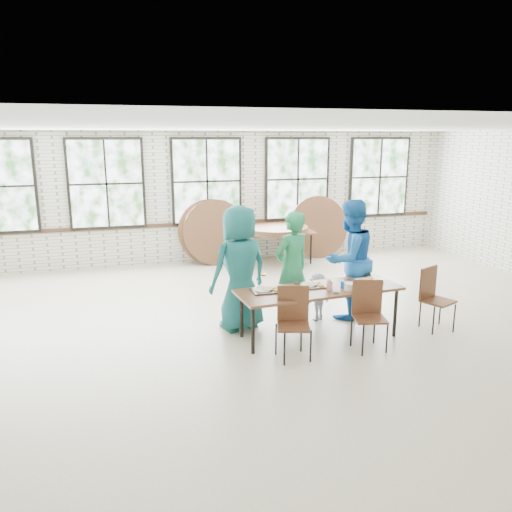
{
  "coord_description": "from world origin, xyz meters",
  "views": [
    {
      "loc": [
        -2.11,
        -6.87,
        2.86
      ],
      "look_at": [
        0.0,
        0.4,
        1.05
      ],
      "focal_mm": 35.0,
      "sensor_mm": 36.0,
      "label": 1
    }
  ],
  "objects_px": {
    "dining_table": "(319,292)",
    "storage_table": "(275,234)",
    "chair_near_right": "(368,309)",
    "chair_near_left": "(293,316)"
  },
  "relations": [
    {
      "from": "dining_table",
      "to": "chair_near_left",
      "type": "height_order",
      "value": "chair_near_left"
    },
    {
      "from": "chair_near_left",
      "to": "storage_table",
      "type": "distance_m",
      "value": 5.03
    },
    {
      "from": "chair_near_right",
      "to": "dining_table",
      "type": "bearing_deg",
      "value": 147.94
    },
    {
      "from": "dining_table",
      "to": "chair_near_left",
      "type": "xyz_separation_m",
      "value": [
        -0.58,
        -0.5,
        -0.13
      ]
    },
    {
      "from": "dining_table",
      "to": "chair_near_right",
      "type": "height_order",
      "value": "chair_near_right"
    },
    {
      "from": "dining_table",
      "to": "storage_table",
      "type": "xyz_separation_m",
      "value": [
        0.77,
        4.34,
        -0.0
      ]
    },
    {
      "from": "chair_near_left",
      "to": "chair_near_right",
      "type": "bearing_deg",
      "value": 16.29
    },
    {
      "from": "dining_table",
      "to": "storage_table",
      "type": "distance_m",
      "value": 4.41
    },
    {
      "from": "chair_near_right",
      "to": "storage_table",
      "type": "height_order",
      "value": "chair_near_right"
    },
    {
      "from": "chair_near_left",
      "to": "storage_table",
      "type": "relative_size",
      "value": 0.51
    }
  ]
}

